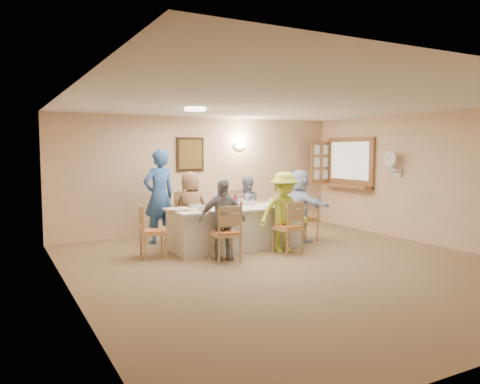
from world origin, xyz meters
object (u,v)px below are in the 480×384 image
chair_back_right (243,214)px  chair_right_end (305,218)px  diner_back_right (246,208)px  chair_front_left (226,233)px  diner_back_left (190,208)px  diner_right_end (300,206)px  diner_front_right (284,212)px  dining_table (235,228)px  condiment_ketchup (234,201)px  chair_left_end (153,231)px  desk_fan (392,162)px  chair_back_left (188,218)px  diner_front_left (222,219)px  chair_front_right (288,227)px  serving_hatch (350,163)px  caregiver (159,196)px

chair_back_right → chair_right_end: chair_back_right is taller
diner_back_right → chair_front_left: bearing=47.4°
diner_back_left → diner_right_end: (2.02, -0.68, 0.01)m
diner_back_right → diner_front_right: 1.36m
dining_table → condiment_ketchup: size_ratio=10.69×
chair_left_end → chair_right_end: (3.10, 0.00, 0.01)m
diner_back_left → chair_right_end: bearing=171.2°
desk_fan → chair_back_left: size_ratio=0.30×
diner_front_left → diner_front_right: (1.20, 0.00, 0.04)m
dining_table → chair_front_right: chair_front_right is taller
chair_back_left → condiment_ketchup: (0.58, -0.81, 0.37)m
chair_front_left → diner_right_end: size_ratio=0.65×
desk_fan → chair_front_left: size_ratio=0.33×
diner_front_left → diner_right_end: 2.13m
chair_back_left → chair_right_end: size_ratio=1.12×
chair_back_right → condiment_ketchup: bearing=-128.3°
chair_back_right → diner_back_left: 1.22m
chair_front_left → diner_front_right: (1.20, 0.12, 0.25)m
chair_back_left → diner_back_right: bearing=1.6°
serving_hatch → chair_right_end: bearing=-156.8°
chair_front_left → diner_back_right: 1.91m
diner_front_left → condiment_ketchup: 0.91m
chair_left_end → dining_table: bearing=-82.7°
chair_front_left → caregiver: bearing=-71.8°
chair_back_left → serving_hatch: bearing=7.2°
chair_front_left → diner_back_right: diner_back_right is taller
chair_front_left → caregiver: (-0.45, 1.95, 0.44)m
chair_back_left → diner_back_right: size_ratio=0.79×
chair_back_right → diner_right_end: (0.82, -0.80, 0.21)m
dining_table → chair_back_left: 1.01m
diner_front_left → chair_back_right: bearing=59.8°
desk_fan → diner_front_right: size_ratio=0.21×
serving_hatch → dining_table: size_ratio=0.62×
chair_front_left → chair_back_left: bearing=-84.8°
diner_front_left → diner_front_right: size_ratio=0.94×
chair_left_end → chair_right_end: chair_right_end is taller
diner_right_end → chair_left_end: bearing=85.0°
dining_table → chair_back_right: chair_back_right is taller
condiment_ketchup → desk_fan: bearing=-9.5°
serving_hatch → condiment_ketchup: bearing=-166.8°
diner_front_left → chair_left_end: bearing=153.3°
chair_back_left → diner_right_end: bearing=-14.3°
desk_fan → chair_back_left: 4.24m
condiment_ketchup → diner_right_end: bearing=0.4°
dining_table → chair_left_end: 1.55m
dining_table → diner_right_end: bearing=0.0°
chair_front_left → diner_back_right: (1.20, 1.48, 0.17)m
dining_table → diner_back_right: size_ratio=1.91×
desk_fan → chair_front_right: size_ratio=0.33×
diner_back_left → diner_right_end: 2.13m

